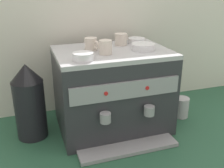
# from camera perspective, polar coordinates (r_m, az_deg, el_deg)

# --- Properties ---
(ground_plane) EXTENTS (4.00, 4.00, 0.00)m
(ground_plane) POSITION_cam_1_polar(r_m,az_deg,el_deg) (1.66, 0.00, -8.75)
(ground_plane) COLOR #28563D
(tiled_backsplash_wall) EXTENTS (2.80, 0.03, 1.05)m
(tiled_backsplash_wall) POSITION_cam_1_polar(r_m,az_deg,el_deg) (1.78, -3.43, 11.38)
(tiled_backsplash_wall) COLOR silver
(tiled_backsplash_wall) RESTS_ON ground_plane
(espresso_machine) EXTENTS (0.63, 0.56, 0.47)m
(espresso_machine) POSITION_cam_1_polar(r_m,az_deg,el_deg) (1.55, 0.05, -1.30)
(espresso_machine) COLOR #2D2D33
(espresso_machine) RESTS_ON ground_plane
(ceramic_cup_0) EXTENTS (0.10, 0.09, 0.07)m
(ceramic_cup_0) POSITION_cam_1_polar(r_m,az_deg,el_deg) (1.59, 2.00, 9.61)
(ceramic_cup_0) COLOR beige
(ceramic_cup_0) RESTS_ON espresso_machine
(ceramic_cup_1) EXTENTS (0.07, 0.11, 0.07)m
(ceramic_cup_1) POSITION_cam_1_polar(r_m,az_deg,el_deg) (1.39, -1.45, 7.97)
(ceramic_cup_1) COLOR beige
(ceramic_cup_1) RESTS_ON espresso_machine
(ceramic_cup_2) EXTENTS (0.07, 0.10, 0.07)m
(ceramic_cup_2) POSITION_cam_1_polar(r_m,az_deg,el_deg) (1.48, -4.46, 8.61)
(ceramic_cup_2) COLOR beige
(ceramic_cup_2) RESTS_ON espresso_machine
(ceramic_bowl_0) EXTENTS (0.10, 0.10, 0.04)m
(ceramic_bowl_0) POSITION_cam_1_polar(r_m,az_deg,el_deg) (1.29, -6.26, 5.88)
(ceramic_bowl_0) COLOR white
(ceramic_bowl_0) RESTS_ON espresso_machine
(ceramic_bowl_1) EXTENTS (0.13, 0.13, 0.03)m
(ceramic_bowl_1) POSITION_cam_1_polar(r_m,az_deg,el_deg) (1.49, 6.72, 7.95)
(ceramic_bowl_1) COLOR white
(ceramic_bowl_1) RESTS_ON espresso_machine
(ceramic_bowl_2) EXTENTS (0.10, 0.10, 0.03)m
(ceramic_bowl_2) POSITION_cam_1_polar(r_m,az_deg,el_deg) (1.66, 5.28, 9.29)
(ceramic_bowl_2) COLOR white
(ceramic_bowl_2) RESTS_ON espresso_machine
(coffee_grinder) EXTENTS (0.17, 0.17, 0.43)m
(coffee_grinder) POSITION_cam_1_polar(r_m,az_deg,el_deg) (1.52, -17.37, -3.58)
(coffee_grinder) COLOR black
(coffee_grinder) RESTS_ON ground_plane
(milk_pitcher) EXTENTS (0.10, 0.10, 0.13)m
(milk_pitcher) POSITION_cam_1_polar(r_m,az_deg,el_deg) (1.78, 14.68, -4.87)
(milk_pitcher) COLOR #B7B7BC
(milk_pitcher) RESTS_ON ground_plane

